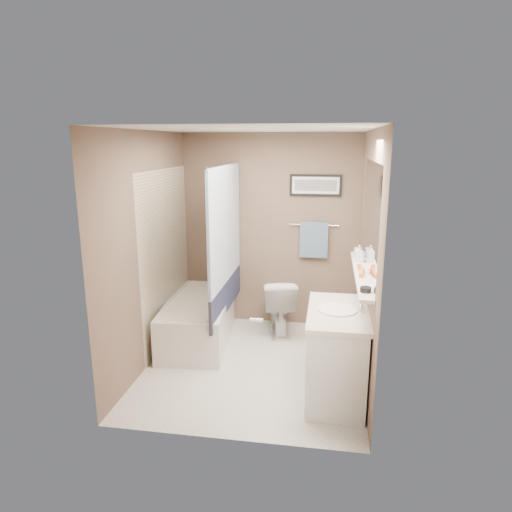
% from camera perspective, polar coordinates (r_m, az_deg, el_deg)
% --- Properties ---
extents(ground, '(2.50, 2.50, 0.00)m').
position_cam_1_polar(ground, '(4.94, -0.29, -13.49)').
color(ground, silver).
rests_on(ground, ground).
extents(ceiling, '(2.20, 2.50, 0.04)m').
position_cam_1_polar(ceiling, '(4.38, -0.32, 15.33)').
color(ceiling, white).
rests_on(ceiling, wall_back).
extents(wall_back, '(2.20, 0.04, 2.40)m').
position_cam_1_polar(wall_back, '(5.70, 1.73, 3.09)').
color(wall_back, brown).
rests_on(wall_back, ground).
extents(wall_front, '(2.20, 0.04, 2.40)m').
position_cam_1_polar(wall_front, '(3.35, -3.78, -4.82)').
color(wall_front, brown).
rests_on(wall_front, ground).
extents(wall_left, '(0.04, 2.50, 2.40)m').
position_cam_1_polar(wall_left, '(4.80, -13.12, 0.65)').
color(wall_left, brown).
rests_on(wall_left, ground).
extents(wall_right, '(0.04, 2.50, 2.40)m').
position_cam_1_polar(wall_right, '(4.47, 13.50, -0.37)').
color(wall_right, brown).
rests_on(wall_right, ground).
extents(tile_surround, '(0.02, 1.55, 2.00)m').
position_cam_1_polar(tile_surround, '(5.30, -11.11, -0.21)').
color(tile_surround, beige).
rests_on(tile_surround, wall_left).
extents(curtain_rod, '(0.02, 1.55, 0.02)m').
position_cam_1_polar(curtain_rod, '(4.95, -4.00, 11.33)').
color(curtain_rod, silver).
rests_on(curtain_rod, wall_left).
extents(curtain_upper, '(0.03, 1.45, 1.28)m').
position_cam_1_polar(curtain_upper, '(5.02, -3.88, 3.90)').
color(curtain_upper, white).
rests_on(curtain_upper, curtain_rod).
extents(curtain_lower, '(0.03, 1.45, 0.36)m').
position_cam_1_polar(curtain_lower, '(5.23, -3.73, -4.98)').
color(curtain_lower, '#242844').
rests_on(curtain_lower, curtain_rod).
extents(mirror, '(0.02, 1.60, 1.00)m').
position_cam_1_polar(mirror, '(4.24, 14.10, 4.63)').
color(mirror, silver).
rests_on(mirror, wall_right).
extents(shelf, '(0.12, 1.60, 0.03)m').
position_cam_1_polar(shelf, '(4.34, 12.97, -2.12)').
color(shelf, silver).
rests_on(shelf, wall_right).
extents(towel_bar, '(0.60, 0.02, 0.02)m').
position_cam_1_polar(towel_bar, '(5.62, 7.30, 3.87)').
color(towel_bar, silver).
rests_on(towel_bar, wall_back).
extents(towel, '(0.34, 0.05, 0.44)m').
position_cam_1_polar(towel, '(5.64, 7.24, 2.03)').
color(towel, '#7C9BB4').
rests_on(towel, towel_bar).
extents(art_frame, '(0.62, 0.02, 0.26)m').
position_cam_1_polar(art_frame, '(5.57, 7.46, 8.76)').
color(art_frame, black).
rests_on(art_frame, wall_back).
extents(art_mat, '(0.56, 0.00, 0.20)m').
position_cam_1_polar(art_mat, '(5.56, 7.46, 8.75)').
color(art_mat, white).
rests_on(art_mat, art_frame).
extents(art_image, '(0.50, 0.00, 0.13)m').
position_cam_1_polar(art_image, '(5.56, 7.46, 8.74)').
color(art_image, '#595959').
rests_on(art_image, art_mat).
extents(door, '(0.80, 0.02, 2.00)m').
position_cam_1_polar(door, '(3.34, 5.59, -8.62)').
color(door, silver).
rests_on(door, wall_front).
extents(door_handle, '(0.10, 0.02, 0.02)m').
position_cam_1_polar(door_handle, '(3.42, 0.06, -7.99)').
color(door_handle, silver).
rests_on(door_handle, door).
extents(bathtub, '(0.84, 1.56, 0.50)m').
position_cam_1_polar(bathtub, '(5.47, -7.17, -7.86)').
color(bathtub, silver).
rests_on(bathtub, ground).
extents(tub_rim, '(0.56, 1.36, 0.02)m').
position_cam_1_polar(tub_rim, '(5.39, -7.25, -5.39)').
color(tub_rim, white).
rests_on(tub_rim, bathtub).
extents(toilet, '(0.52, 0.75, 0.70)m').
position_cam_1_polar(toilet, '(5.60, 2.84, -6.18)').
color(toilet, white).
rests_on(toilet, ground).
extents(vanity, '(0.53, 0.92, 0.80)m').
position_cam_1_polar(vanity, '(4.29, 10.18, -12.23)').
color(vanity, silver).
rests_on(vanity, ground).
extents(countertop, '(0.54, 0.96, 0.04)m').
position_cam_1_polar(countertop, '(4.12, 10.30, -6.98)').
color(countertop, beige).
rests_on(countertop, vanity).
extents(sink_basin, '(0.34, 0.34, 0.01)m').
position_cam_1_polar(sink_basin, '(4.11, 10.17, -6.61)').
color(sink_basin, white).
rests_on(sink_basin, countertop).
extents(faucet_spout, '(0.02, 0.02, 0.10)m').
position_cam_1_polar(faucet_spout, '(4.10, 13.00, -6.15)').
color(faucet_spout, silver).
rests_on(faucet_spout, countertop).
extents(faucet_knob, '(0.05, 0.05, 0.05)m').
position_cam_1_polar(faucet_knob, '(4.21, 12.91, -5.94)').
color(faucet_knob, white).
rests_on(faucet_knob, countertop).
extents(candle_bowl_near, '(0.09, 0.09, 0.04)m').
position_cam_1_polar(candle_bowl_near, '(3.76, 13.54, -4.10)').
color(candle_bowl_near, black).
rests_on(candle_bowl_near, shelf).
extents(hair_brush_front, '(0.07, 0.22, 0.04)m').
position_cam_1_polar(hair_brush_front, '(4.24, 13.08, -2.01)').
color(hair_brush_front, orange).
rests_on(hair_brush_front, shelf).
extents(hair_brush_back, '(0.06, 0.22, 0.04)m').
position_cam_1_polar(hair_brush_back, '(4.35, 12.98, -1.58)').
color(hair_brush_back, '#BF3F1B').
rests_on(hair_brush_back, shelf).
extents(pink_comb, '(0.05, 0.16, 0.01)m').
position_cam_1_polar(pink_comb, '(4.50, 12.86, -1.31)').
color(pink_comb, pink).
rests_on(pink_comb, shelf).
extents(glass_jar, '(0.08, 0.08, 0.10)m').
position_cam_1_polar(glass_jar, '(4.87, 12.62, 0.43)').
color(glass_jar, silver).
rests_on(glass_jar, shelf).
extents(soap_bottle, '(0.08, 0.08, 0.17)m').
position_cam_1_polar(soap_bottle, '(4.68, 12.76, 0.30)').
color(soap_bottle, '#999999').
rests_on(soap_bottle, shelf).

